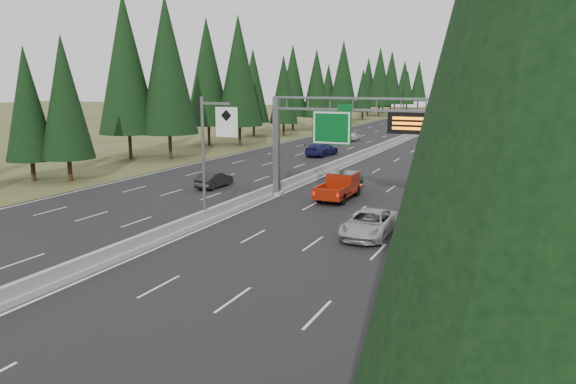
% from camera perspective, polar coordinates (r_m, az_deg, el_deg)
% --- Properties ---
extents(road, '(32.00, 260.00, 0.08)m').
position_cam_1_polar(road, '(87.23, 11.37, 5.03)').
color(road, black).
rests_on(road, ground).
extents(shoulder_right, '(3.60, 260.00, 0.06)m').
position_cam_1_polar(shoulder_right, '(85.13, 23.15, 4.20)').
color(shoulder_right, olive).
rests_on(shoulder_right, ground).
extents(shoulder_left, '(3.60, 260.00, 0.06)m').
position_cam_1_polar(shoulder_left, '(92.75, 0.54, 5.59)').
color(shoulder_left, '#3C4621').
rests_on(shoulder_left, ground).
extents(median_barrier, '(0.70, 260.00, 0.85)m').
position_cam_1_polar(median_barrier, '(87.19, 11.38, 5.27)').
color(median_barrier, gray).
rests_on(median_barrier, road).
extents(sign_gantry, '(16.75, 0.98, 7.80)m').
position_cam_1_polar(sign_gantry, '(40.98, 9.70, 5.79)').
color(sign_gantry, slate).
rests_on(sign_gantry, road).
extents(hov_sign_pole, '(2.80, 0.50, 8.00)m').
position_cam_1_polar(hov_sign_pole, '(35.16, -7.83, 4.09)').
color(hov_sign_pole, slate).
rests_on(hov_sign_pole, road).
extents(tree_row_right, '(12.00, 241.49, 18.90)m').
position_cam_1_polar(tree_row_right, '(69.52, 26.84, 9.98)').
color(tree_row_right, black).
rests_on(tree_row_right, ground).
extents(tree_row_left, '(11.86, 241.76, 19.00)m').
position_cam_1_polar(tree_row_left, '(86.91, -4.44, 11.43)').
color(tree_row_left, black).
rests_on(tree_row_left, ground).
extents(silver_minivan, '(2.53, 5.45, 1.51)m').
position_cam_1_polar(silver_minivan, '(33.12, 8.28, -3.20)').
color(silver_minivan, '#A2A2A6').
rests_on(silver_minivan, road).
extents(red_pickup, '(2.15, 6.01, 1.96)m').
position_cam_1_polar(red_pickup, '(43.71, 5.42, 0.79)').
color(red_pickup, black).
rests_on(red_pickup, road).
extents(car_ahead_green, '(1.99, 4.13, 1.36)m').
position_cam_1_polar(car_ahead_green, '(47.65, 6.03, 1.14)').
color(car_ahead_green, '#114C30').
rests_on(car_ahead_green, road).
extents(car_ahead_dkred, '(1.68, 4.63, 1.52)m').
position_cam_1_polar(car_ahead_dkred, '(61.58, 19.64, 2.89)').
color(car_ahead_dkred, maroon).
rests_on(car_ahead_dkred, road).
extents(car_ahead_dkgrey, '(2.41, 5.25, 1.49)m').
position_cam_1_polar(car_ahead_dkgrey, '(99.52, 18.28, 5.87)').
color(car_ahead_dkgrey, black).
rests_on(car_ahead_dkgrey, road).
extents(car_ahead_white, '(2.77, 5.69, 1.56)m').
position_cam_1_polar(car_ahead_white, '(116.73, 16.09, 6.71)').
color(car_ahead_white, '#B8B8B8').
rests_on(car_ahead_white, road).
extents(car_ahead_far, '(2.03, 4.23, 1.39)m').
position_cam_1_polar(car_ahead_far, '(120.98, 15.78, 6.82)').
color(car_ahead_far, black).
rests_on(car_ahead_far, road).
extents(car_onc_near, '(1.45, 4.14, 1.36)m').
position_cam_1_polar(car_onc_near, '(48.31, -7.51, 1.25)').
color(car_onc_near, black).
rests_on(car_onc_near, road).
extents(car_onc_blue, '(2.85, 5.89, 1.65)m').
position_cam_1_polar(car_onc_blue, '(68.88, 3.43, 4.38)').
color(car_onc_blue, '#17164D').
rests_on(car_onc_blue, road).
extents(car_onc_white, '(1.56, 3.82, 1.30)m').
position_cam_1_polar(car_onc_white, '(87.39, 6.69, 5.64)').
color(car_onc_white, silver).
rests_on(car_onc_white, road).
extents(car_onc_far, '(3.05, 5.74, 1.54)m').
position_cam_1_polar(car_onc_far, '(99.74, 4.35, 6.42)').
color(car_onc_far, black).
rests_on(car_onc_far, road).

